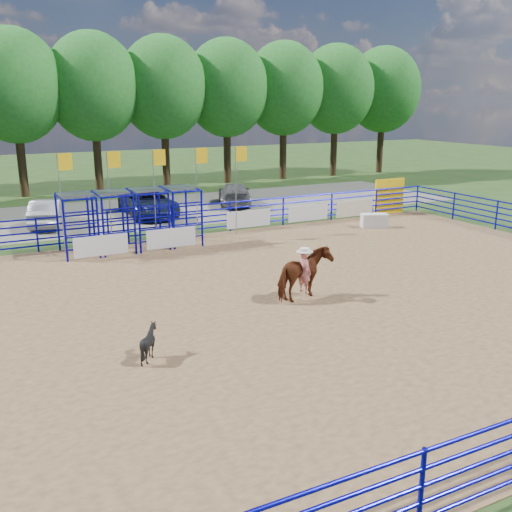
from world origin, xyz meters
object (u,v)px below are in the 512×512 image
horse_and_rider (304,272)px  car_b (47,212)px  announcer_table (374,221)px  car_c (148,203)px  calf (149,343)px  car_d (235,194)px

horse_and_rider → car_b: size_ratio=0.57×
announcer_table → car_c: 12.45m
announcer_table → calf: (-14.70, -9.80, 0.08)m
announcer_table → car_d: (-3.56, 9.28, 0.31)m
horse_and_rider → announcer_table: bearing=40.9°
car_c → car_d: size_ratio=1.15×
car_b → car_d: bearing=-159.8°
horse_and_rider → car_d: horse_and_rider is taller
announcer_table → horse_and_rider: (-8.93, -7.72, 0.56)m
calf → horse_and_rider: bearing=-82.1°
car_d → car_b: bearing=28.2°
calf → car_d: 22.10m
car_b → announcer_table: bearing=165.2°
horse_and_rider → car_d: (5.36, 17.01, -0.26)m
announcer_table → car_b: car_b is taller
announcer_table → car_b: size_ratio=0.31×
car_d → announcer_table: bearing=132.7°
calf → car_b: 17.81m
car_b → car_c: 5.40m
announcer_table → car_c: car_c is taller
horse_and_rider → car_c: size_ratio=0.45×
calf → car_c: size_ratio=0.16×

